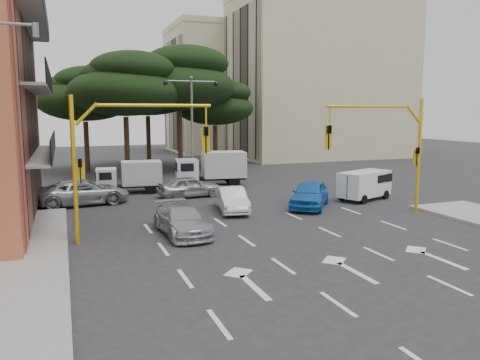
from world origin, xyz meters
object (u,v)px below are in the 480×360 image
object	(u,v)px
car_white_hatch	(232,199)
car_blue_compact	(310,194)
car_silver_cross_b	(190,187)
signal_mast_left	(120,148)
car_silver_cross_a	(83,192)
car_silver_wagon	(182,220)
van_white	(364,185)
signal_mast_right	(392,140)
street_lamp_center	(192,111)
box_truck_a	(130,177)
box_truck_b	(211,169)

from	to	relation	value
car_white_hatch	car_blue_compact	size ratio (longest dim) A/B	0.88
car_white_hatch	car_silver_cross_b	size ratio (longest dim) A/B	1.00
signal_mast_left	car_silver_cross_a	size ratio (longest dim) A/B	1.16
car_silver_wagon	car_silver_cross_b	world-z (taller)	car_silver_cross_b
car_blue_compact	car_silver_cross_a	xyz separation A→B (m)	(-11.90, 5.36, -0.04)
signal_mast_left	car_silver_cross_a	bearing A→B (deg)	97.96
car_white_hatch	car_blue_compact	distance (m)	4.51
car_blue_compact	van_white	world-z (taller)	van_white
signal_mast_right	car_white_hatch	bearing A→B (deg)	153.15
car_silver_wagon	car_silver_cross_b	xyz separation A→B (m)	(2.67, 8.71, 0.04)
street_lamp_center	box_truck_a	bearing A→B (deg)	-154.11
signal_mast_left	car_silver_wagon	size ratio (longest dim) A/B	1.37
car_white_hatch	box_truck_b	xyz separation A→B (m)	(1.58, 8.79, 0.60)
car_white_hatch	car_silver_cross_a	size ratio (longest dim) A/B	0.76
box_truck_b	car_blue_compact	bearing A→B (deg)	-153.55
street_lamp_center	car_silver_cross_a	bearing A→B (deg)	-145.70
van_white	box_truck_a	distance (m)	15.12
van_white	street_lamp_center	bearing A→B (deg)	-162.14
signal_mast_right	box_truck_a	xyz separation A→B (m)	(-11.74, 11.61, -2.83)
signal_mast_left	car_white_hatch	distance (m)	7.95
car_blue_compact	car_silver_cross_b	distance (m)	7.78
signal_mast_right	car_silver_cross_a	distance (m)	17.39
signal_mast_right	box_truck_a	world-z (taller)	signal_mast_right
signal_mast_left	van_white	world-z (taller)	signal_mast_left
car_silver_wagon	street_lamp_center	bearing A→B (deg)	70.41
car_silver_wagon	car_silver_cross_b	bearing A→B (deg)	70.31
car_silver_wagon	van_white	world-z (taller)	van_white
signal_mast_left	car_silver_wagon	bearing A→B (deg)	-0.33
car_silver_wagon	box_truck_b	world-z (taller)	box_truck_b
signal_mast_right	car_silver_cross_b	distance (m)	12.51
street_lamp_center	car_white_hatch	xyz separation A→B (m)	(-0.58, -10.27, -4.78)
car_silver_wagon	van_white	bearing A→B (deg)	15.35
van_white	car_white_hatch	bearing A→B (deg)	-109.45
car_silver_cross_a	car_silver_cross_b	bearing A→B (deg)	-96.29
box_truck_a	van_white	bearing A→B (deg)	-114.67
box_truck_a	box_truck_b	xyz separation A→B (m)	(5.94, 0.91, 0.19)
signal_mast_right	car_silver_cross_b	bearing A→B (deg)	134.01
car_white_hatch	box_truck_b	distance (m)	8.95
signal_mast_right	car_silver_cross_a	xyz separation A→B (m)	(-14.80, 8.55, -3.17)
street_lamp_center	car_silver_cross_b	world-z (taller)	street_lamp_center
car_silver_cross_b	van_white	size ratio (longest dim) A/B	1.10
signal_mast_left	box_truck_a	size ratio (longest dim) A/B	1.40
signal_mast_left	car_silver_cross_b	distance (m)	10.63
signal_mast_right	car_silver_cross_b	size ratio (longest dim) A/B	1.52
signal_mast_right	signal_mast_left	size ratio (longest dim) A/B	1.00
car_white_hatch	van_white	world-z (taller)	van_white
signal_mast_left	box_truck_b	distance (m)	14.99
car_silver_wagon	box_truck_a	size ratio (longest dim) A/B	1.03
box_truck_a	box_truck_b	bearing A→B (deg)	-75.75
car_silver_wagon	car_silver_cross_b	distance (m)	9.11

